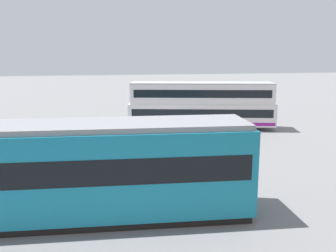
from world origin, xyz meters
TOP-DOWN VIEW (x-y plane):
  - ground_plane at (0.00, 0.00)m, footprint 160.00×160.00m
  - double_decker_bus at (-4.15, -3.44)m, footprint 11.66×4.93m
  - tram_yellow at (4.80, 11.70)m, footprint 12.60×3.51m
  - pedestrian_near_railing at (3.80, 6.17)m, footprint 0.42×0.42m
  - pedestrian_railing at (5.38, 4.56)m, footprint 9.48×0.39m
  - info_sign at (9.17, 3.69)m, footprint 1.13×0.17m

SIDE VIEW (x-z plane):
  - ground_plane at x=0.00m, z-range 0.00..0.00m
  - pedestrian_railing at x=5.38m, z-range 0.21..1.29m
  - pedestrian_near_railing at x=3.80m, z-range 0.14..1.94m
  - info_sign at x=9.17m, z-range 0.44..2.75m
  - tram_yellow at x=4.80m, z-range 0.07..3.62m
  - double_decker_bus at x=-4.15m, z-range 0.05..3.76m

